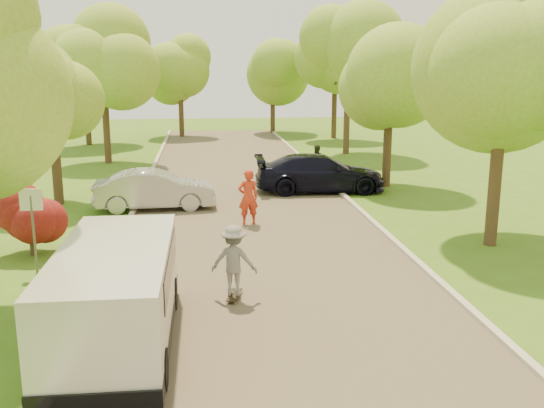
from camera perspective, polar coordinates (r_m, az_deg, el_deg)
name	(u,v)px	position (r m, az deg, el deg)	size (l,w,h in m)	color
ground	(284,327)	(12.46, 1.12, -11.49)	(100.00, 100.00, 0.00)	#3F6317
road	(251,225)	(19.97, -1.97, -2.02)	(8.00, 60.00, 0.01)	#4C4438
curb_left	(126,227)	(20.06, -13.59, -2.16)	(0.18, 60.00, 0.12)	#B2AD9E
curb_right	(371,220)	(20.67, 9.29, -1.51)	(0.18, 60.00, 0.12)	#B2AD9E
street_sign	(32,213)	(16.22, -21.65, -0.77)	(0.55, 0.06, 2.17)	#59595E
red_shrub	(29,217)	(17.87, -21.88, -1.14)	(1.70, 1.70, 1.95)	#382619
tree_l_midb	(55,81)	(23.84, -19.76, 10.81)	(4.30, 4.20, 6.62)	#382619
tree_l_far	(106,59)	(33.59, -15.32, 13.00)	(4.92, 4.80, 7.79)	#382619
tree_r_mida	(514,51)	(18.37, 21.79, 13.24)	(5.13, 5.00, 7.95)	#382619
tree_r_midb	(395,72)	(26.52, 11.50, 12.07)	(4.51, 4.40, 7.01)	#382619
tree_r_far	(352,53)	(36.32, 7.58, 13.87)	(5.33, 5.20, 8.34)	#382619
tree_bg_a	(87,63)	(41.87, -17.00, 12.58)	(5.12, 5.00, 7.72)	#382619
tree_bg_b	(338,60)	(44.33, 6.27, 13.33)	(5.12, 5.00, 7.95)	#382619
tree_bg_c	(183,67)	(45.26, -8.40, 12.60)	(4.92, 4.80, 7.33)	#382619
tree_bg_d	(276,63)	(47.59, 0.34, 13.10)	(5.12, 5.00, 7.72)	#382619
minivan	(116,294)	(11.70, -14.46, -8.23)	(2.06, 5.14, 1.91)	silver
silver_sedan	(155,190)	(22.51, -10.97, 1.33)	(1.53, 4.37, 1.44)	#A4A4A9
dark_sedan	(320,173)	(25.26, 4.54, 2.91)	(2.19, 5.39, 1.56)	black
longboard	(234,295)	(13.83, -3.56, -8.55)	(0.42, 0.86, 0.10)	black
skateboarder	(234,260)	(13.56, -3.61, -5.31)	(1.04, 0.60, 1.61)	slate
person_striped	(248,197)	(19.87, -2.26, 0.63)	(0.67, 0.44, 1.85)	red
person_olive	(316,161)	(28.73, 4.18, 4.07)	(0.73, 0.57, 1.51)	#2C341F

